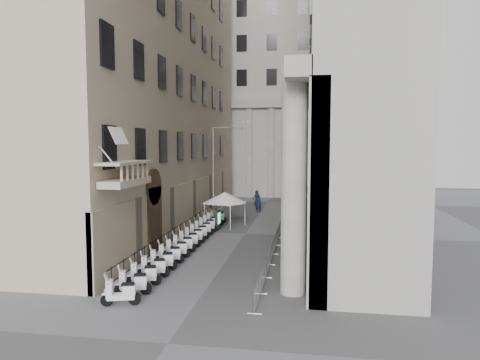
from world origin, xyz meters
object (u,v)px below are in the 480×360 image
object	(u,v)px
info_kiosk	(218,220)
pedestrian_a	(258,203)
scooter_0	(121,306)
street_lamp	(217,167)
security_tent	(222,197)
pedestrian_b	(291,199)

from	to	relation	value
info_kiosk	pedestrian_a	size ratio (longest dim) A/B	0.89
scooter_0	pedestrian_a	xyz separation A→B (m)	(2.96, 27.00, 0.93)
street_lamp	pedestrian_a	world-z (taller)	street_lamp
scooter_0	info_kiosk	world-z (taller)	info_kiosk
security_tent	street_lamp	bearing A→B (deg)	-157.28
street_lamp	pedestrian_a	size ratio (longest dim) A/B	4.63
security_tent	info_kiosk	xyz separation A→B (m)	(0.09, -2.29, -1.67)
pedestrian_a	scooter_0	bearing A→B (deg)	78.56
scooter_0	pedestrian_a	size ratio (longest dim) A/B	0.80
scooter_0	pedestrian_a	bearing A→B (deg)	-22.48
security_tent	pedestrian_a	world-z (taller)	security_tent
security_tent	info_kiosk	world-z (taller)	security_tent
security_tent	pedestrian_b	size ratio (longest dim) A/B	2.11
scooter_0	pedestrian_b	bearing A→B (deg)	-27.32
pedestrian_a	street_lamp	bearing A→B (deg)	65.21
scooter_0	street_lamp	world-z (taller)	street_lamp
street_lamp	info_kiosk	bearing A→B (deg)	-66.51
info_kiosk	pedestrian_b	size ratio (longest dim) A/B	0.95
scooter_0	info_kiosk	xyz separation A→B (m)	(0.71, 17.15, 0.84)
info_kiosk	pedestrian_a	distance (m)	10.11
scooter_0	street_lamp	distance (m)	19.96
pedestrian_b	pedestrian_a	bearing A→B (deg)	63.32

